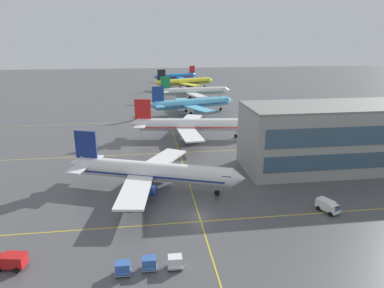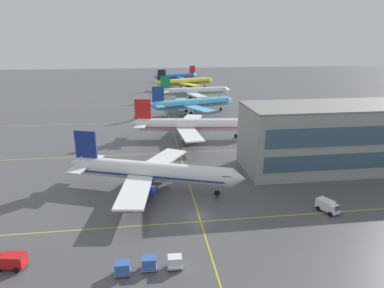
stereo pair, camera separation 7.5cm
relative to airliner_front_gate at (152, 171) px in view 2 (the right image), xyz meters
name	(u,v)px [view 2 (the right image)]	position (x,y,z in m)	size (l,w,h in m)	color
ground_plane	(199,216)	(7.81, -12.16, -3.99)	(600.00, 600.00, 0.00)	#4C4C4F
airliner_front_gate	(152,171)	(0.00, 0.00, 0.00)	(36.45, 31.22, 11.69)	white
airliner_second_row	(191,125)	(12.97, 36.43, 0.15)	(39.04, 33.39, 12.14)	white
airliner_third_row	(192,103)	(17.96, 72.62, 0.02)	(37.27, 31.76, 11.75)	#5BB7E5
airliner_far_left_stand	(194,91)	(23.44, 105.30, 0.00)	(37.56, 32.38, 11.68)	white
airliner_far_right_stand	(185,82)	(22.85, 141.83, 0.11)	(37.73, 32.25, 12.02)	yellow
airliner_distant_taxiway	(176,76)	(21.22, 179.71, -0.49)	(32.25, 27.55, 10.25)	blue
taxiway_markings	(174,134)	(7.81, 41.10, -3.99)	(118.99, 162.10, 0.01)	yellow
service_truck_red_van	(328,206)	(31.04, -13.81, -2.81)	(3.41, 4.50, 2.10)	white
service_truck_catering	(10,260)	(-19.83, -22.81, -2.81)	(4.38, 2.77, 2.10)	red
baggage_cart_row_leftmost	(122,268)	(-4.61, -26.31, -2.99)	(2.76, 1.70, 1.86)	#99999E
baggage_cart_row_second	(149,263)	(-1.12, -25.74, -2.99)	(2.76, 1.70, 1.86)	#99999E
baggage_cart_row_middle	(175,262)	(2.37, -25.92, -2.99)	(2.76, 1.70, 1.86)	#99999E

